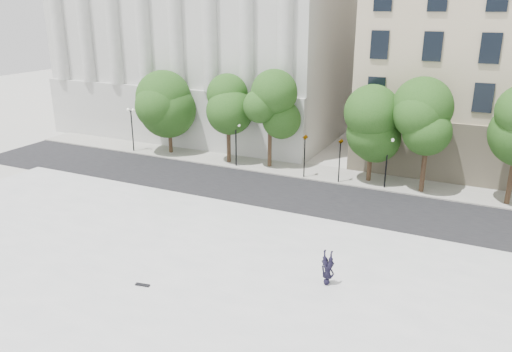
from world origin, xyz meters
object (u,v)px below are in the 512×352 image
object	(u,v)px
traffic_light_west	(305,135)
skateboard	(143,285)
traffic_light_east	(341,140)
person_lying	(327,280)

from	to	relation	value
traffic_light_west	skateboard	world-z (taller)	traffic_light_west
traffic_light_east	person_lying	world-z (taller)	traffic_light_east
traffic_light_west	person_lying	xyz separation A→B (m)	(7.15, -16.02, -3.03)
person_lying	skateboard	distance (m)	9.17
traffic_light_west	traffic_light_east	xyz separation A→B (m)	(2.97, 0.00, -0.11)
person_lying	traffic_light_west	bearing A→B (deg)	112.43
traffic_light_east	skateboard	size ratio (longest dim) A/B	5.62
skateboard	traffic_light_east	bearing A→B (deg)	68.99
person_lying	skateboard	bearing A→B (deg)	-155.41
traffic_light_west	traffic_light_east	world-z (taller)	traffic_light_west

